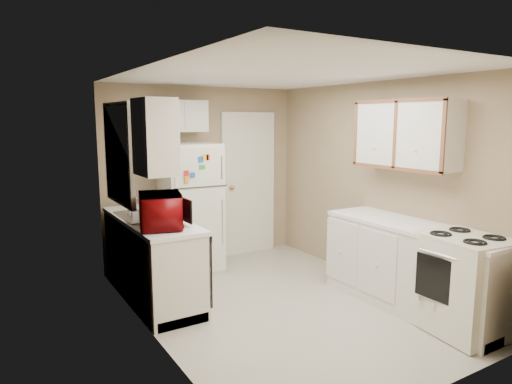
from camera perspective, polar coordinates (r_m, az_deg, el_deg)
floor at (r=5.04m, az=3.04°, el=-13.80°), size 3.80×3.80×0.00m
ceiling at (r=4.67m, az=3.30°, el=14.48°), size 3.80×3.80×0.00m
wall_left at (r=4.09m, az=-13.22°, el=-1.86°), size 3.80×3.80×0.00m
wall_right at (r=5.61m, az=15.03°, el=0.99°), size 3.80×3.80×0.00m
wall_back at (r=6.35m, az=-6.59°, el=2.14°), size 2.80×2.80×0.00m
wall_front at (r=3.35m, az=21.94°, el=-4.68°), size 2.80×2.80×0.00m
left_counter at (r=5.19m, az=-12.89°, el=-8.05°), size 0.60×1.80×0.90m
dishwasher at (r=4.75m, az=-7.20°, el=-9.03°), size 0.03×0.58×0.72m
sink at (r=5.23m, az=-13.57°, el=-3.32°), size 0.54×0.74×0.16m
microwave at (r=4.62m, az=-11.83°, el=-2.47°), size 0.66×0.48×0.40m
soap_bottle at (r=5.47m, az=-15.08°, el=-1.35°), size 0.09×0.09×0.17m
window_blinds at (r=5.05m, az=-16.70°, el=4.62°), size 0.10×0.98×1.08m
upper_cabinet_left at (r=4.28m, az=-12.52°, el=6.73°), size 0.30×0.45×0.70m
refrigerator at (r=5.94m, az=-8.21°, el=-1.97°), size 0.73×0.71×1.66m
cabinet_over_fridge at (r=6.01m, az=-9.63°, el=9.33°), size 0.70×0.30×0.40m
interior_door at (r=6.66m, az=-0.95°, el=0.96°), size 0.86×0.06×2.08m
right_counter at (r=5.04m, az=18.93°, el=-8.86°), size 0.60×2.00×0.90m
stove at (r=4.68m, az=24.49°, el=-10.54°), size 0.69×0.82×0.91m
upper_cabinet_right at (r=5.12m, az=18.20°, el=6.84°), size 0.30×1.20×0.70m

